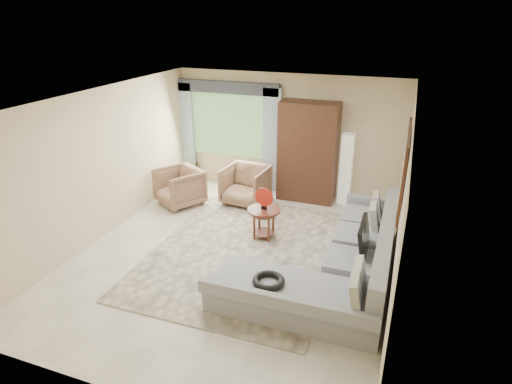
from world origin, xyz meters
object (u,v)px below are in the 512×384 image
at_px(tv_screen, 364,238).
at_px(potted_plant, 193,170).
at_px(armchair_right, 246,185).
at_px(floor_lamp, 346,169).
at_px(coffee_table, 264,223).
at_px(sectional_sofa, 341,266).
at_px(armchair_left, 179,187).
at_px(armoire, 308,152).

height_order(tv_screen, potted_plant, tv_screen).
xyz_separation_m(armchair_right, floor_lamp, (1.95, 0.73, 0.35)).
distance_m(coffee_table, floor_lamp, 2.36).
distance_m(sectional_sofa, armchair_left, 4.03).
relative_size(armoire, floor_lamp, 1.40).
xyz_separation_m(armchair_right, potted_plant, (-1.63, 0.75, -0.12)).
bearing_deg(floor_lamp, tv_screen, -75.78).
xyz_separation_m(coffee_table, armoire, (0.29, 1.99, 0.75)).
bearing_deg(sectional_sofa, armchair_right, 136.90).
xyz_separation_m(sectional_sofa, armchair_left, (-3.65, 1.70, 0.11)).
bearing_deg(armchair_right, tv_screen, -32.54).
distance_m(potted_plant, armoire, 2.89).
xyz_separation_m(sectional_sofa, armchair_right, (-2.38, 2.23, 0.12)).
distance_m(armchair_left, potted_plant, 1.33).
distance_m(tv_screen, potted_plant, 5.12).
relative_size(coffee_table, potted_plant, 1.04).
relative_size(sectional_sofa, coffee_table, 6.01).
bearing_deg(potted_plant, sectional_sofa, -36.56).
xyz_separation_m(armchair_left, armchair_right, (1.27, 0.53, 0.01)).
bearing_deg(armoire, floor_lamp, 4.29).
bearing_deg(armchair_left, armchair_right, 54.41).
height_order(coffee_table, potted_plant, coffee_table).
xyz_separation_m(tv_screen, armchair_right, (-2.65, 2.03, -0.32)).
height_order(armchair_left, potted_plant, armchair_left).
bearing_deg(armoire, armchair_right, -149.68).
bearing_deg(armchair_left, potted_plant, 137.65).
bearing_deg(armoire, sectional_sofa, -66.94).
relative_size(coffee_table, armoire, 0.27).
bearing_deg(potted_plant, armoire, -1.62).
height_order(coffee_table, armchair_left, armchair_left).
distance_m(tv_screen, floor_lamp, 2.85).
relative_size(coffee_table, armchair_left, 0.67).
relative_size(armchair_left, potted_plant, 1.55).
xyz_separation_m(sectional_sofa, coffee_table, (-1.52, 0.91, 0.02)).
bearing_deg(armoire, armchair_left, -153.62).
bearing_deg(armchair_right, sectional_sofa, -38.12).
distance_m(coffee_table, potted_plant, 3.24).
bearing_deg(floor_lamp, potted_plant, 179.70).
height_order(tv_screen, armoire, armoire).
bearing_deg(tv_screen, armchair_left, 159.02).
bearing_deg(armchair_left, sectional_sofa, 6.89).
relative_size(armchair_right, armoire, 0.42).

